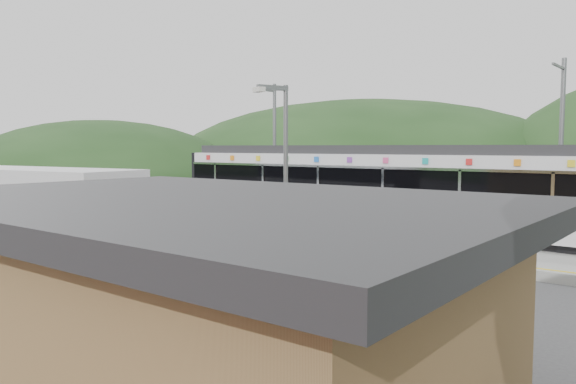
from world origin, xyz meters
The scene contains 10 objects.
ground centered at (0.00, 0.00, 0.00)m, with size 120.00×120.00×0.00m, color #4C4C4F.
hills centered at (6.19, 5.29, 0.00)m, with size 146.00×149.00×26.00m.
platform centered at (0.00, 3.30, 0.15)m, with size 26.00×3.20×0.30m, color #9E9E99.
yellow_line centered at (0.00, 2.00, 0.30)m, with size 26.00×0.10×0.01m, color yellow.
train centered at (1.21, 6.00, 2.06)m, with size 20.44×3.01×3.74m.
catenary_mast_west centered at (-7.00, 8.56, 3.65)m, with size 0.18×1.80×7.00m.
catenary_mast_east centered at (7.00, 8.56, 3.65)m, with size 0.18×1.80×7.00m.
station_shelter centered at (6.00, -9.01, 1.55)m, with size 9.20×6.20×3.00m.
bus centered at (-7.30, -5.48, 1.45)m, with size 11.23×4.00×3.00m.
lamp_post centered at (2.91, -3.11, 3.17)m, with size 0.41×1.00×5.28m.
Camera 1 is at (11.96, -14.48, 3.70)m, focal length 35.00 mm.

